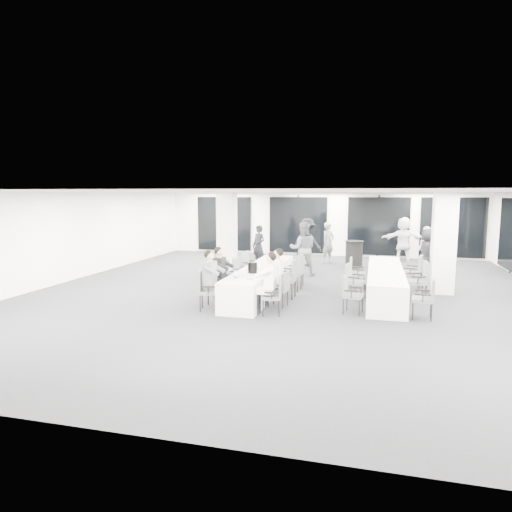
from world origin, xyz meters
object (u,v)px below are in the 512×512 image
at_px(chair_main_right_near, 274,294).
at_px(chair_side_right_mid, 419,278).
at_px(standing_guest_a, 328,240).
at_px(standing_guest_h, 434,247).
at_px(chair_side_left_near, 350,292).
at_px(chair_main_left_far, 249,264).
at_px(chair_main_right_mid, 289,276).
at_px(chair_main_right_far, 300,269).
at_px(standing_guest_d, 427,245).
at_px(standing_guest_g, 259,243).
at_px(banquet_table_main, 261,280).
at_px(banquet_table_side, 385,282).
at_px(chair_side_left_far, 355,271).
at_px(standing_guest_f, 403,236).
at_px(chair_side_right_far, 415,270).
at_px(standing_guest_e, 427,250).
at_px(chair_main_left_mid, 228,276).
at_px(standing_guest_c, 307,239).
at_px(chair_main_left_second, 216,280).
at_px(chair_main_left_fourth, 240,271).
at_px(chair_main_left_near, 206,288).
at_px(chair_main_right_second, 281,287).
at_px(standing_guest_b, 303,245).
at_px(chair_main_right_fourth, 295,270).
at_px(ice_bucket_near, 252,268).
at_px(chair_side_left_mid, 353,279).
at_px(chair_side_right_near, 426,296).
at_px(cocktail_table, 354,254).
at_px(ice_bucket_far, 272,257).

distance_m(chair_main_right_near, chair_side_right_mid, 4.04).
relative_size(standing_guest_a, standing_guest_h, 0.95).
xyz_separation_m(chair_main_right_near, chair_side_left_near, (1.66, 0.58, 0.01)).
height_order(chair_main_left_far, chair_main_right_mid, chair_main_right_mid).
bearing_deg(chair_main_right_far, standing_guest_d, -54.77).
bearing_deg(standing_guest_g, banquet_table_main, -45.62).
xyz_separation_m(banquet_table_side, chair_side_left_far, (-0.83, 0.86, 0.14)).
height_order(standing_guest_f, standing_guest_h, standing_guest_f).
relative_size(chair_side_right_far, standing_guest_g, 0.57).
relative_size(standing_guest_e, standing_guest_g, 1.03).
xyz_separation_m(chair_main_left_mid, standing_guest_c, (1.34, 5.59, 0.49)).
height_order(chair_main_left_second, chair_main_left_fourth, chair_main_left_second).
relative_size(chair_main_left_near, standing_guest_c, 0.46).
distance_m(chair_main_right_second, standing_guest_b, 4.49).
xyz_separation_m(chair_main_right_fourth, ice_bucket_near, (-0.82, -1.64, 0.31)).
bearing_deg(chair_main_right_mid, chair_main_right_second, -179.99).
height_order(banquet_table_side, chair_main_right_near, chair_main_right_near).
relative_size(standing_guest_a, standing_guest_c, 0.89).
relative_size(chair_main_right_far, chair_side_left_far, 0.96).
xyz_separation_m(chair_side_left_mid, standing_guest_c, (-1.97, 5.16, 0.50)).
xyz_separation_m(chair_main_right_second, chair_side_left_mid, (1.66, 1.34, 0.03)).
bearing_deg(chair_main_right_second, ice_bucket_near, 77.53).
relative_size(chair_side_left_near, chair_side_right_near, 0.96).
bearing_deg(banquet_table_main, chair_main_right_fourth, 38.61).
bearing_deg(standing_guest_e, chair_main_left_fourth, 105.34).
distance_m(banquet_table_main, chair_main_right_fourth, 1.09).
bearing_deg(standing_guest_b, chair_main_left_fourth, 47.09).
bearing_deg(standing_guest_e, chair_main_right_mid, 123.08).
xyz_separation_m(chair_side_right_near, chair_side_right_mid, (0.01, 1.80, 0.07)).
bearing_deg(standing_guest_e, cocktail_table, 45.90).
bearing_deg(banquet_table_main, standing_guest_f, 60.57).
distance_m(chair_main_left_mid, chair_main_right_near, 2.36).
bearing_deg(banquet_table_main, standing_guest_a, 78.79).
relative_size(banquet_table_side, chair_main_left_second, 4.88).
xyz_separation_m(cocktail_table, chair_side_right_far, (1.87, -3.70, 0.07)).
bearing_deg(chair_side_left_mid, standing_guest_a, -154.24).
distance_m(chair_main_left_fourth, chair_main_right_far, 1.84).
xyz_separation_m(chair_side_left_near, ice_bucket_near, (-2.47, 0.49, 0.39)).
distance_m(chair_side_right_near, chair_side_right_far, 3.14).
distance_m(cocktail_table, chair_side_right_mid, 5.38).
distance_m(standing_guest_b, standing_guest_d, 4.77).
bearing_deg(chair_main_left_mid, chair_main_right_mid, 104.66).
bearing_deg(chair_main_left_second, chair_side_right_mid, 108.40).
height_order(chair_side_right_near, standing_guest_c, standing_guest_c).
relative_size(standing_guest_f, standing_guest_h, 1.07).
bearing_deg(chair_main_left_far, ice_bucket_far, 68.38).
height_order(standing_guest_a, ice_bucket_near, standing_guest_a).
distance_m(standing_guest_a, standing_guest_c, 1.20).
xyz_separation_m(chair_side_left_mid, standing_guest_h, (2.49, 4.38, 0.43)).
relative_size(banquet_table_main, chair_main_right_second, 5.75).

